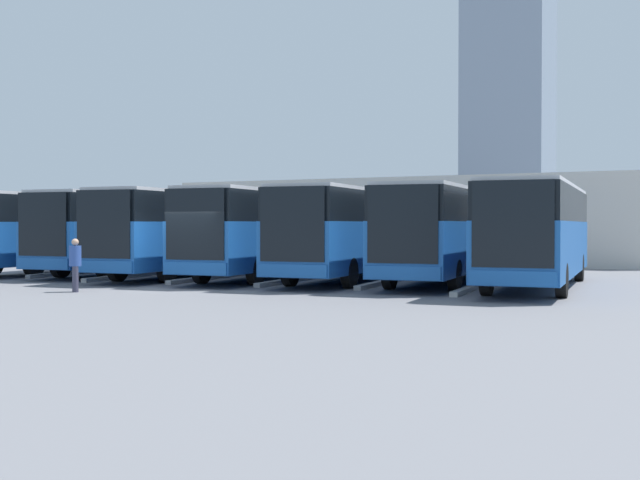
{
  "coord_description": "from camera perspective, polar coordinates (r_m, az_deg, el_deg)",
  "views": [
    {
      "loc": [
        -15.4,
        21.39,
        2.07
      ],
      "look_at": [
        -1.99,
        -5.92,
        1.5
      ],
      "focal_mm": 45.0,
      "sensor_mm": 36.0,
      "label": 1
    }
  ],
  "objects": [
    {
      "name": "office_tower",
      "position": [
        178.28,
        13.27,
        9.73
      ],
      "size": [
        17.06,
        17.06,
        59.16
      ],
      "color": "#7F8EA3",
      "rests_on": "ground_plane"
    },
    {
      "name": "curb_divider_0",
      "position": [
        26.16,
        10.84,
        -3.32
      ],
      "size": [
        0.71,
        6.0,
        0.15
      ],
      "primitive_type": "cube",
      "rotation": [
        0.0,
        0.0,
        0.08
      ],
      "color": "#B2B2AD",
      "rests_on": "ground_plane"
    },
    {
      "name": "bus_3",
      "position": [
        31.24,
        -3.38,
        0.72
      ],
      "size": [
        3.35,
        12.05,
        3.37
      ],
      "rotation": [
        0.0,
        0.0,
        0.08
      ],
      "color": "#19519E",
      "rests_on": "ground_plane"
    },
    {
      "name": "curb_divider_4",
      "position": [
        32.4,
        -13.19,
        -2.48
      ],
      "size": [
        0.71,
        6.0,
        0.15
      ],
      "primitive_type": "cube",
      "rotation": [
        0.0,
        0.0,
        0.08
      ],
      "color": "#B2B2AD",
      "rests_on": "ground_plane"
    },
    {
      "name": "bus_2",
      "position": [
        29.93,
        2.54,
        0.7
      ],
      "size": [
        3.35,
        12.05,
        3.37
      ],
      "rotation": [
        0.0,
        0.0,
        0.08
      ],
      "color": "#19519E",
      "rests_on": "ground_plane"
    },
    {
      "name": "bus_5",
      "position": [
        35.28,
        -12.86,
        0.74
      ],
      "size": [
        3.35,
        12.05,
        3.37
      ],
      "rotation": [
        0.0,
        0.0,
        0.08
      ],
      "color": "#19519E",
      "rests_on": "ground_plane"
    },
    {
      "name": "bus_1",
      "position": [
        29.16,
        9.03,
        0.68
      ],
      "size": [
        3.35,
        12.05,
        3.37
      ],
      "rotation": [
        0.0,
        0.0,
        0.08
      ],
      "color": "#19519E",
      "rests_on": "ground_plane"
    },
    {
      "name": "bus_4",
      "position": [
        32.71,
        -8.94,
        0.72
      ],
      "size": [
        3.35,
        12.05,
        3.37
      ],
      "rotation": [
        0.0,
        0.0,
        0.08
      ],
      "color": "#19519E",
      "rests_on": "ground_plane"
    },
    {
      "name": "pedestrian",
      "position": [
        25.87,
        -17.01,
        -1.6
      ],
      "size": [
        0.52,
        0.52,
        1.65
      ],
      "rotation": [
        0.0,
        0.0,
        5.49
      ],
      "color": "#38384C",
      "rests_on": "ground_plane"
    },
    {
      "name": "curb_divider_3",
      "position": [
        30.7,
        -7.77,
        -2.66
      ],
      "size": [
        0.71,
        6.0,
        0.15
      ],
      "primitive_type": "cube",
      "rotation": [
        0.0,
        0.0,
        0.08
      ],
      "color": "#B2B2AD",
      "rests_on": "ground_plane"
    },
    {
      "name": "curb_divider_1",
      "position": [
        28.13,
        4.64,
        -3.0
      ],
      "size": [
        0.71,
        6.0,
        0.15
      ],
      "primitive_type": "cube",
      "rotation": [
        0.0,
        0.0,
        0.08
      ],
      "color": "#B2B2AD",
      "rests_on": "ground_plane"
    },
    {
      "name": "curb_divider_5",
      "position": [
        35.12,
        -16.82,
        -2.23
      ],
      "size": [
        0.71,
        6.0,
        0.15
      ],
      "primitive_type": "cube",
      "rotation": [
        0.0,
        0.0,
        0.08
      ],
      "color": "#B2B2AD",
      "rests_on": "ground_plane"
    },
    {
      "name": "bus_0",
      "position": [
        27.42,
        15.26,
        0.63
      ],
      "size": [
        3.35,
        12.05,
        3.37
      ],
      "rotation": [
        0.0,
        0.0,
        0.08
      ],
      "color": "#19519E",
      "rests_on": "ground_plane"
    },
    {
      "name": "ground_plane",
      "position": [
        26.44,
        -9.58,
        -3.43
      ],
      "size": [
        600.0,
        600.0,
        0.0
      ],
      "primitive_type": "plane",
      "color": "slate"
    },
    {
      "name": "station_building",
      "position": [
        47.13,
        7.09,
        1.39
      ],
      "size": [
        26.44,
        12.89,
        4.6
      ],
      "color": "beige",
      "rests_on": "ground_plane"
    },
    {
      "name": "curb_divider_2",
      "position": [
        29.16,
        -1.93,
        -2.85
      ],
      "size": [
        0.71,
        6.0,
        0.15
      ],
      "primitive_type": "cube",
      "rotation": [
        0.0,
        0.0,
        0.08
      ],
      "color": "#B2B2AD",
      "rests_on": "ground_plane"
    },
    {
      "name": "bus_6",
      "position": [
        37.3,
        -17.21,
        0.73
      ],
      "size": [
        3.35,
        12.05,
        3.37
      ],
      "rotation": [
        0.0,
        0.0,
        0.08
      ],
      "color": "#19519E",
      "rests_on": "ground_plane"
    }
  ]
}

